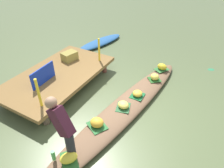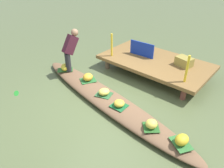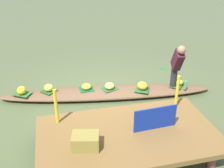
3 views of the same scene
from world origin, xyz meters
TOP-DOWN VIEW (x-y plane):
  - canal_water at (0.00, 0.00)m, footprint 40.00×40.00m
  - dock_platform at (0.09, 2.10)m, footprint 3.20×1.80m
  - vendor_boat at (0.00, 0.00)m, footprint 5.37×1.47m
  - leaf_mat_0 at (1.43, -0.24)m, footprint 0.44×0.44m
  - banana_bunch_0 at (1.43, -0.24)m, footprint 0.30×0.30m
  - leaf_mat_1 at (-0.85, 0.22)m, footprint 0.48×0.51m
  - banana_bunch_1 at (-0.85, 0.22)m, footprint 0.29×0.32m
  - leaf_mat_2 at (-1.80, 0.19)m, footprint 0.50×0.52m
  - banana_bunch_2 at (-1.80, 0.19)m, footprint 0.38×0.36m
  - leaf_mat_3 at (0.51, -0.11)m, footprint 0.36×0.33m
  - banana_bunch_3 at (0.51, -0.11)m, footprint 0.34×0.34m
  - leaf_mat_4 at (-0.06, 0.00)m, footprint 0.45×0.41m
  - banana_bunch_4 at (-0.06, 0.00)m, footprint 0.32×0.34m
  - leaf_mat_5 at (2.07, -0.24)m, footprint 0.50×0.46m
  - banana_bunch_5 at (2.07, -0.24)m, footprint 0.27×0.32m
  - vendor_person at (-1.65, 0.36)m, footprint 0.25×0.54m
  - water_bottle at (-1.90, 0.45)m, footprint 0.07×0.07m
  - market_banner at (-0.41, 2.10)m, footprint 0.81×0.08m
  - railing_post_west at (-1.11, 1.50)m, footprint 0.06×0.06m
  - railing_post_east at (1.29, 1.50)m, footprint 0.06×0.06m
  - produce_crate at (0.88, 2.32)m, footprint 0.50×0.41m
  - drifting_plant_1 at (-2.05, -1.26)m, footprint 0.31×0.24m

SIDE VIEW (x-z plane):
  - canal_water at x=0.00m, z-range 0.00..0.00m
  - drifting_plant_1 at x=-2.05m, z-range 0.00..0.01m
  - vendor_boat at x=0.00m, z-range 0.00..0.20m
  - leaf_mat_0 at x=1.43m, z-range 0.20..0.21m
  - leaf_mat_1 at x=-0.85m, z-range 0.20..0.21m
  - leaf_mat_2 at x=-1.80m, z-range 0.20..0.21m
  - leaf_mat_3 at x=0.51m, z-range 0.20..0.21m
  - leaf_mat_4 at x=-0.06m, z-range 0.20..0.21m
  - leaf_mat_5 at x=2.07m, z-range 0.20..0.21m
  - banana_bunch_3 at x=0.51m, z-range 0.21..0.35m
  - banana_bunch_4 at x=-0.06m, z-range 0.21..0.36m
  - banana_bunch_0 at x=1.43m, z-range 0.21..0.38m
  - banana_bunch_2 at x=-1.80m, z-range 0.21..0.39m
  - banana_bunch_5 at x=2.07m, z-range 0.21..0.39m
  - banana_bunch_1 at x=-0.85m, z-range 0.21..0.40m
  - water_bottle at x=-1.90m, z-range 0.20..0.42m
  - dock_platform at x=0.09m, z-range 0.15..0.57m
  - produce_crate at x=0.88m, z-range 0.42..0.67m
  - market_banner at x=-0.41m, z-range 0.42..0.86m
  - railing_post_west at x=-1.11m, z-range 0.42..1.13m
  - railing_post_east at x=1.29m, z-range 0.42..1.13m
  - vendor_person at x=-1.65m, z-range 0.29..1.48m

